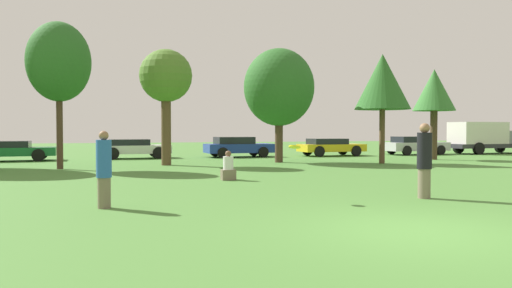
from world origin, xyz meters
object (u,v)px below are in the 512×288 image
(bystander_sitting, at_px, (228,168))
(parked_car_yellow, at_px, (330,146))
(tree_2, at_px, (166,78))
(tree_5, at_px, (434,91))
(delivery_truck_grey, at_px, (486,137))
(parked_car_green, at_px, (10,150))
(person_catcher, at_px, (424,160))
(tree_3, at_px, (279,88))
(parked_car_white, at_px, (133,148))
(frisbee, at_px, (295,147))
(parked_car_silver, at_px, (415,145))
(tree_1, at_px, (59,62))
(parked_car_blue, at_px, (238,146))
(person_thrower, at_px, (104,169))
(tree_4, at_px, (382,82))

(bystander_sitting, xyz_separation_m, parked_car_yellow, (9.86, 13.04, 0.23))
(tree_2, height_order, tree_5, tree_2)
(tree_2, bearing_deg, tree_5, 0.65)
(delivery_truck_grey, bearing_deg, parked_car_green, 176.43)
(tree_5, xyz_separation_m, parked_car_yellow, (-4.01, 5.32, -3.29))
(tree_2, xyz_separation_m, parked_car_green, (-7.94, 5.49, -3.59))
(person_catcher, xyz_separation_m, tree_3, (0.83, 13.57, 2.98))
(tree_5, bearing_deg, parked_car_white, 160.20)
(person_catcher, distance_m, frisbee, 3.30)
(tree_2, xyz_separation_m, parked_car_yellow, (11.22, 5.49, -3.58))
(tree_3, relative_size, parked_car_yellow, 1.36)
(parked_car_silver, bearing_deg, person_catcher, -127.22)
(tree_2, bearing_deg, parked_car_silver, 17.03)
(tree_5, height_order, parked_car_silver, tree_5)
(tree_1, relative_size, parked_car_white, 1.49)
(parked_car_yellow, bearing_deg, parked_car_green, 176.82)
(tree_2, height_order, parked_car_green, tree_2)
(tree_2, bearing_deg, delivery_truck_grey, 12.71)
(parked_car_blue, bearing_deg, tree_3, -84.28)
(person_catcher, distance_m, parked_car_white, 20.37)
(person_catcher, xyz_separation_m, tree_2, (-5.06, 13.18, 3.26))
(tree_2, distance_m, parked_car_yellow, 13.00)
(tree_5, distance_m, parked_car_silver, 6.59)
(person_catcher, distance_m, tree_2, 14.49)
(person_thrower, distance_m, frisbee, 4.35)
(tree_3, xyz_separation_m, parked_car_silver, (11.71, 5.00, -3.25))
(bystander_sitting, bearing_deg, delivery_truck_grey, 30.19)
(person_catcher, bearing_deg, parked_car_silver, -119.28)
(bystander_sitting, xyz_separation_m, tree_1, (-6.04, 6.43, 4.22))
(tree_4, bearing_deg, tree_3, 155.51)
(tree_2, bearing_deg, parked_car_white, 102.53)
(parked_car_white, bearing_deg, tree_2, -80.66)
(person_thrower, relative_size, tree_2, 0.30)
(person_catcher, relative_size, tree_5, 0.36)
(tree_3, distance_m, parked_car_yellow, 8.08)
(bystander_sitting, distance_m, tree_5, 16.26)
(tree_3, relative_size, parked_car_green, 1.29)
(person_catcher, height_order, tree_1, tree_1)
(tree_4, xyz_separation_m, parked_car_yellow, (0.53, 7.29, -3.51))
(tree_4, height_order, parked_car_white, tree_4)
(parked_car_silver, bearing_deg, person_thrower, -141.47)
(parked_car_white, bearing_deg, parked_car_yellow, -6.20)
(tree_5, bearing_deg, parked_car_blue, 150.57)
(tree_2, bearing_deg, parked_car_blue, 49.76)
(person_thrower, xyz_separation_m, parked_car_green, (-5.43, 18.03, -0.23))
(parked_car_blue, xyz_separation_m, delivery_truck_grey, (18.40, -0.65, 0.56))
(parked_car_white, bearing_deg, delivery_truck_grey, -5.20)
(parked_car_white, distance_m, parked_car_yellow, 12.61)
(tree_4, height_order, parked_car_blue, tree_4)
(person_catcher, relative_size, parked_car_green, 0.40)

